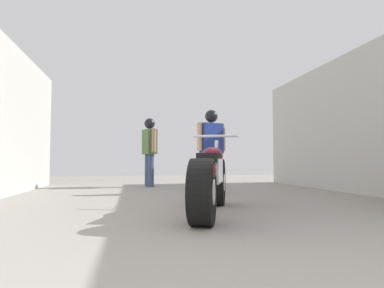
% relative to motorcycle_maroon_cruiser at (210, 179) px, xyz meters
% --- Properties ---
extents(ground_plane, '(19.11, 19.11, 0.00)m').
position_rel_motorcycle_maroon_cruiser_xyz_m(ground_plane, '(0.11, 0.92, -0.41)').
color(ground_plane, gray).
extents(motorcycle_maroon_cruiser, '(1.00, 2.06, 0.99)m').
position_rel_motorcycle_maroon_cruiser_xyz_m(motorcycle_maroon_cruiser, '(0.00, 0.00, 0.00)').
color(motorcycle_maroon_cruiser, black).
rests_on(motorcycle_maroon_cruiser, ground_plane).
extents(mechanic_in_blue, '(0.65, 0.35, 1.65)m').
position_rel_motorcycle_maroon_cruiser_xyz_m(mechanic_in_blue, '(0.65, 2.52, 0.58)').
color(mechanic_in_blue, '#4C4C4C').
rests_on(mechanic_in_blue, ground_plane).
extents(mechanic_with_helmet, '(0.36, 0.66, 1.68)m').
position_rel_motorcycle_maroon_cruiser_xyz_m(mechanic_with_helmet, '(-0.48, 4.25, 0.60)').
color(mechanic_with_helmet, '#384766').
rests_on(mechanic_with_helmet, ground_plane).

